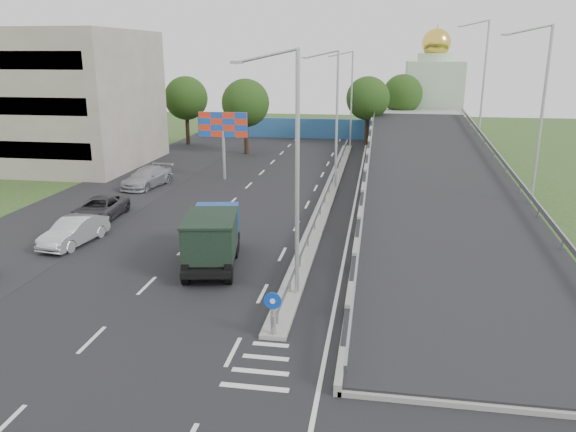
% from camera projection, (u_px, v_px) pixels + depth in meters
% --- Properties ---
extents(ground, '(160.00, 160.00, 0.00)m').
position_uv_depth(ground, '(261.00, 371.00, 18.44)').
color(ground, '#2D4C1E').
rests_on(ground, ground).
extents(road_surface, '(26.00, 90.00, 0.04)m').
position_uv_depth(road_surface, '(279.00, 208.00, 37.85)').
color(road_surface, black).
rests_on(road_surface, ground).
extents(parking_strip, '(8.00, 90.00, 0.05)m').
position_uv_depth(parking_strip, '(99.00, 200.00, 39.87)').
color(parking_strip, black).
rests_on(parking_strip, ground).
extents(median, '(1.00, 44.00, 0.20)m').
position_uv_depth(median, '(329.00, 194.00, 41.15)').
color(median, gray).
rests_on(median, ground).
extents(overpass_ramp, '(10.00, 50.00, 3.50)m').
position_uv_depth(overpass_ramp, '(435.00, 175.00, 39.52)').
color(overpass_ramp, gray).
rests_on(overpass_ramp, ground).
extents(median_guardrail, '(0.09, 44.00, 0.71)m').
position_uv_depth(median_guardrail, '(329.00, 185.00, 40.96)').
color(median_guardrail, gray).
rests_on(median_guardrail, median).
extents(sign_bollard, '(0.64, 0.23, 1.67)m').
position_uv_depth(sign_bollard, '(273.00, 313.00, 20.21)').
color(sign_bollard, black).
rests_on(sign_bollard, median).
extents(lamp_post_near, '(2.74, 0.18, 10.08)m').
position_uv_depth(lamp_post_near, '(293.00, 163.00, 22.48)').
color(lamp_post_near, '#B2B5B7').
rests_on(lamp_post_near, median).
extents(lamp_post_mid, '(2.74, 0.18, 10.08)m').
position_uv_depth(lamp_post_mid, '(334.00, 113.00, 41.43)').
color(lamp_post_mid, '#B2B5B7').
rests_on(lamp_post_mid, median).
extents(lamp_post_far, '(2.74, 0.18, 10.08)m').
position_uv_depth(lamp_post_far, '(350.00, 94.00, 60.37)').
color(lamp_post_far, '#B2B5B7').
rests_on(lamp_post_far, median).
extents(beige_building, '(24.00, 14.00, 12.00)m').
position_uv_depth(beige_building, '(14.00, 98.00, 51.74)').
color(beige_building, gray).
rests_on(beige_building, ground).
extents(blue_wall, '(30.00, 0.50, 2.40)m').
position_uv_depth(blue_wall, '(318.00, 129.00, 67.98)').
color(blue_wall, '#265A8C').
rests_on(blue_wall, ground).
extents(church, '(7.00, 7.00, 13.80)m').
position_uv_depth(church, '(433.00, 91.00, 72.23)').
color(church, '#B2CCAD').
rests_on(church, ground).
extents(billboard, '(4.00, 0.24, 5.50)m').
position_uv_depth(billboard, '(223.00, 129.00, 45.19)').
color(billboard, '#B2B5B7').
rests_on(billboard, ground).
extents(tree_left_mid, '(4.80, 4.80, 7.60)m').
position_uv_depth(tree_left_mid, '(246.00, 103.00, 56.44)').
color(tree_left_mid, black).
rests_on(tree_left_mid, ground).
extents(tree_median_far, '(4.80, 4.80, 7.60)m').
position_uv_depth(tree_median_far, '(368.00, 98.00, 62.15)').
color(tree_median_far, black).
rests_on(tree_median_far, ground).
extents(tree_left_far, '(4.80, 4.80, 7.60)m').
position_uv_depth(tree_left_far, '(186.00, 98.00, 62.42)').
color(tree_left_far, black).
rests_on(tree_left_far, ground).
extents(tree_ramp_far, '(4.80, 4.80, 7.60)m').
position_uv_depth(tree_ramp_far, '(403.00, 94.00, 68.16)').
color(tree_ramp_far, black).
rests_on(tree_ramp_far, ground).
extents(dump_truck, '(3.26, 6.42, 2.70)m').
position_uv_depth(dump_truck, '(213.00, 236.00, 27.28)').
color(dump_truck, black).
rests_on(dump_truck, ground).
extents(parked_car_b, '(2.12, 4.64, 1.47)m').
position_uv_depth(parked_car_b, '(74.00, 231.00, 30.45)').
color(parked_car_b, '#B3B5B9').
rests_on(parked_car_b, ground).
extents(parked_car_c, '(2.56, 5.12, 1.39)m').
position_uv_depth(parked_car_c, '(99.00, 209.00, 35.00)').
color(parked_car_c, '#333237').
rests_on(parked_car_c, ground).
extents(parked_car_d, '(2.96, 5.48, 1.51)m').
position_uv_depth(parked_car_d, '(147.00, 177.00, 43.54)').
color(parked_car_d, '#A0A0A9').
rests_on(parked_car_d, ground).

